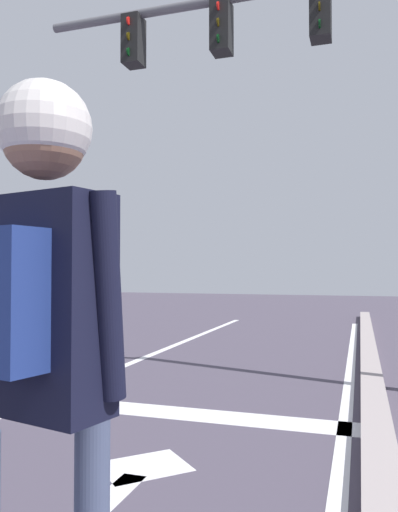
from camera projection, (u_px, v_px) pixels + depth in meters
The scene contains 6 objects.
lane_line_curbside at pixel (338, 501), 2.89m from camera, with size 0.12×20.00×0.01m, color silver.
stop_bar at pixel (185, 414), 4.64m from camera, with size 3.15×0.40×0.01m, color silver.
lane_arrow_head at pixel (145, 466), 3.40m from camera, with size 0.56×0.44×0.01m, color silver.
curb_strip at pixel (384, 495), 2.81m from camera, with size 0.24×24.00×0.14m, color #A09392.
skater at pixel (39, 307), 1.38m from camera, with size 0.48×0.65×1.79m.
traffic_signal_mast at pixel (298, 70), 5.90m from camera, with size 4.86×0.34×5.03m.
Camera 1 is at (2.98, 2.97, 1.33)m, focal length 35.19 mm.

